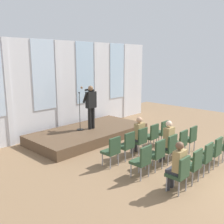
# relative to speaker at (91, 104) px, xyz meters

# --- Properties ---
(ground_plane) EXTENTS (17.96, 17.96, 0.00)m
(ground_plane) POSITION_rel_speaker_xyz_m (-0.11, -5.40, -1.43)
(ground_plane) COLOR #846647
(rear_partition) EXTENTS (10.90, 0.14, 3.98)m
(rear_partition) POSITION_rel_speaker_xyz_m (-0.08, 1.50, 0.62)
(rear_partition) COLOR silver
(rear_partition) RESTS_ON ground
(stage_platform) EXTENTS (4.83, 2.39, 0.39)m
(stage_platform) POSITION_rel_speaker_xyz_m (-0.11, 0.01, -1.23)
(stage_platform) COLOR brown
(stage_platform) RESTS_ON ground
(speaker) EXTENTS (0.50, 0.69, 1.78)m
(speaker) POSITION_rel_speaker_xyz_m (0.00, 0.00, 0.00)
(speaker) COLOR black
(speaker) RESTS_ON stage_platform
(mic_stand) EXTENTS (0.28, 0.28, 1.55)m
(mic_stand) POSITION_rel_speaker_xyz_m (-0.44, 0.17, -0.70)
(mic_stand) COLOR black
(mic_stand) RESTS_ON stage_platform
(chair_r0_c0) EXTENTS (0.46, 0.44, 0.94)m
(chair_r0_c0) POSITION_rel_speaker_xyz_m (-1.49, -2.61, -0.89)
(chair_r0_c0) COLOR #99999E
(chair_r0_c0) RESTS_ON ground
(chair_r0_c1) EXTENTS (0.46, 0.44, 0.94)m
(chair_r0_c1) POSITION_rel_speaker_xyz_m (-0.80, -2.61, -0.89)
(chair_r0_c1) COLOR #99999E
(chair_r0_c1) RESTS_ON ground
(chair_r0_c2) EXTENTS (0.46, 0.44, 0.94)m
(chair_r0_c2) POSITION_rel_speaker_xyz_m (-0.11, -2.61, -0.89)
(chair_r0_c2) COLOR #99999E
(chair_r0_c2) RESTS_ON ground
(audience_r0_c2) EXTENTS (0.36, 0.39, 1.31)m
(audience_r0_c2) POSITION_rel_speaker_xyz_m (-0.11, -2.53, -0.70)
(audience_r0_c2) COLOR #2D2D33
(audience_r0_c2) RESTS_ON ground
(chair_r0_c3) EXTENTS (0.46, 0.44, 0.94)m
(chair_r0_c3) POSITION_rel_speaker_xyz_m (0.58, -2.61, -0.89)
(chair_r0_c3) COLOR #99999E
(chair_r0_c3) RESTS_ON ground
(chair_r0_c4) EXTENTS (0.46, 0.44, 0.94)m
(chair_r0_c4) POSITION_rel_speaker_xyz_m (1.28, -2.61, -0.89)
(chair_r0_c4) COLOR #99999E
(chair_r0_c4) RESTS_ON ground
(chair_r1_c0) EXTENTS (0.46, 0.44, 0.94)m
(chair_r1_c0) POSITION_rel_speaker_xyz_m (-1.49, -3.75, -0.89)
(chair_r1_c0) COLOR #99999E
(chair_r1_c0) RESTS_ON ground
(chair_r1_c1) EXTENTS (0.46, 0.44, 0.94)m
(chair_r1_c1) POSITION_rel_speaker_xyz_m (-0.80, -3.75, -0.89)
(chair_r1_c1) COLOR #99999E
(chair_r1_c1) RESTS_ON ground
(chair_r1_c2) EXTENTS (0.46, 0.44, 0.94)m
(chair_r1_c2) POSITION_rel_speaker_xyz_m (-0.11, -3.75, -0.89)
(chair_r1_c2) COLOR #99999E
(chair_r1_c2) RESTS_ON ground
(audience_r1_c2) EXTENTS (0.36, 0.39, 1.37)m
(audience_r1_c2) POSITION_rel_speaker_xyz_m (-0.11, -3.67, -0.67)
(audience_r1_c2) COLOR #2D2D33
(audience_r1_c2) RESTS_ON ground
(chair_r1_c3) EXTENTS (0.46, 0.44, 0.94)m
(chair_r1_c3) POSITION_rel_speaker_xyz_m (0.58, -3.75, -0.89)
(chair_r1_c3) COLOR #99999E
(chair_r1_c3) RESTS_ON ground
(chair_r1_c4) EXTENTS (0.46, 0.44, 0.94)m
(chair_r1_c4) POSITION_rel_speaker_xyz_m (1.28, -3.75, -0.89)
(chair_r1_c4) COLOR #99999E
(chair_r1_c4) RESTS_ON ground
(chair_r2_c0) EXTENTS (0.46, 0.44, 0.94)m
(chair_r2_c0) POSITION_rel_speaker_xyz_m (-1.49, -4.89, -0.89)
(chair_r2_c0) COLOR #99999E
(chair_r2_c0) RESTS_ON ground
(audience_r2_c0) EXTENTS (0.36, 0.39, 1.30)m
(audience_r2_c0) POSITION_rel_speaker_xyz_m (-1.49, -4.80, -0.70)
(audience_r2_c0) COLOR #2D2D33
(audience_r2_c0) RESTS_ON ground
(chair_r2_c1) EXTENTS (0.46, 0.44, 0.94)m
(chair_r2_c1) POSITION_rel_speaker_xyz_m (-0.80, -4.89, -0.89)
(chair_r2_c1) COLOR #99999E
(chair_r2_c1) RESTS_ON ground
(chair_r2_c2) EXTENTS (0.46, 0.44, 0.94)m
(chair_r2_c2) POSITION_rel_speaker_xyz_m (-0.11, -4.89, -0.89)
(chair_r2_c2) COLOR #99999E
(chair_r2_c2) RESTS_ON ground
(chair_r2_c3) EXTENTS (0.46, 0.44, 0.94)m
(chair_r2_c3) POSITION_rel_speaker_xyz_m (0.58, -4.89, -0.89)
(chair_r2_c3) COLOR #99999E
(chair_r2_c3) RESTS_ON ground
(chair_r2_c4) EXTENTS (0.46, 0.44, 0.94)m
(chair_r2_c4) POSITION_rel_speaker_xyz_m (1.28, -4.89, -0.89)
(chair_r2_c4) COLOR #99999E
(chair_r2_c4) RESTS_ON ground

